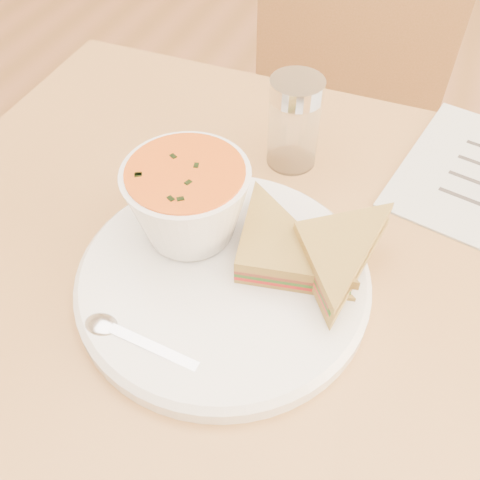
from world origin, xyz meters
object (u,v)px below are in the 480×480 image
at_px(chair_far, 337,161).
at_px(plate, 223,279).
at_px(dining_table, 305,442).
at_px(condiment_shaker, 294,123).
at_px(soup_bowl, 188,205).

relative_size(chair_far, plate, 3.17).
bearing_deg(dining_table, condiment_shaker, 120.77).
xyz_separation_m(dining_table, plate, (-0.11, -0.03, 0.38)).
distance_m(plate, soup_bowl, 0.08).
bearing_deg(condiment_shaker, soup_bowl, -108.37).
relative_size(soup_bowl, condiment_shaker, 1.11).
bearing_deg(condiment_shaker, plate, -91.29).
relative_size(dining_table, chair_far, 1.09).
bearing_deg(soup_bowl, dining_table, -4.07).
height_order(plate, condiment_shaker, condiment_shaker).
bearing_deg(soup_bowl, plate, -36.06).
xyz_separation_m(dining_table, chair_far, (-0.10, 0.55, 0.08)).
height_order(soup_bowl, condiment_shaker, condiment_shaker).
distance_m(dining_table, soup_bowl, 0.46).
relative_size(dining_table, soup_bowl, 8.07).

